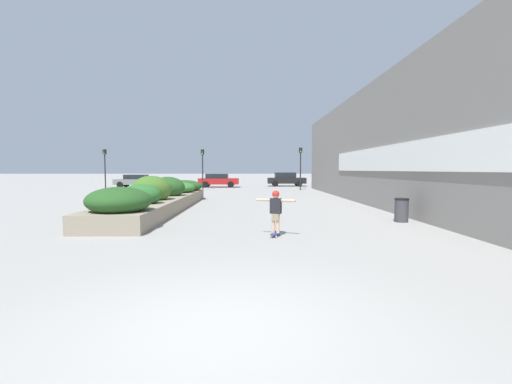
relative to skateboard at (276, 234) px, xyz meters
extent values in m
plane|color=gray|center=(-1.04, -5.51, -0.07)|extent=(300.00, 300.00, 0.00)
cube|color=gray|center=(5.63, 8.21, 3.04)|extent=(0.60, 32.20, 6.23)
cube|color=white|center=(5.29, 4.83, 2.28)|extent=(0.06, 17.67, 1.12)
cube|color=gray|center=(-4.82, 6.43, 0.22)|extent=(2.13, 12.78, 0.58)
ellipsoid|color=#234C1E|center=(-4.74, 1.11, 0.83)|extent=(1.97, 1.93, 0.85)
ellipsoid|color=#286028|center=(-4.83, 3.47, 0.82)|extent=(1.54, 1.27, 0.83)
ellipsoid|color=#3D6623|center=(-4.89, 5.08, 0.94)|extent=(1.65, 1.61, 1.16)
ellipsoid|color=#234C1E|center=(-4.75, 7.37, 0.91)|extent=(1.66, 1.40, 1.06)
ellipsoid|color=#33702D|center=(-4.76, 9.81, 0.76)|extent=(1.87, 2.09, 0.66)
ellipsoid|color=#234C1E|center=(-4.81, 11.58, 0.78)|extent=(2.32, 2.10, 0.72)
cube|color=navy|center=(0.00, 0.00, 0.02)|extent=(0.36, 0.61, 0.01)
cylinder|color=beige|center=(0.00, 0.22, -0.04)|extent=(0.07, 0.07, 0.06)
cylinder|color=beige|center=(0.14, 0.17, -0.04)|extent=(0.07, 0.07, 0.06)
cylinder|color=beige|center=(-0.14, -0.17, -0.04)|extent=(0.07, 0.07, 0.06)
cylinder|color=beige|center=(0.00, -0.22, -0.04)|extent=(0.07, 0.07, 0.06)
cylinder|color=tan|center=(-0.06, 0.02, 0.30)|extent=(0.13, 0.13, 0.54)
cylinder|color=tan|center=(0.06, -0.02, 0.30)|extent=(0.13, 0.13, 0.54)
cube|color=gray|center=(0.00, 0.00, 0.47)|extent=(0.24, 0.22, 0.19)
cube|color=black|center=(0.00, 0.00, 0.78)|extent=(0.34, 0.25, 0.42)
cylinder|color=tan|center=(-0.33, 0.12, 0.94)|extent=(0.40, 0.20, 0.07)
cylinder|color=tan|center=(0.33, -0.12, 0.94)|extent=(0.40, 0.20, 0.07)
sphere|color=tan|center=(0.00, 0.00, 1.08)|extent=(0.18, 0.18, 0.18)
sphere|color=red|center=(0.00, 0.00, 1.11)|extent=(0.20, 0.20, 0.20)
cylinder|color=#38383D|center=(4.65, 2.57, 0.33)|extent=(0.47, 0.47, 0.79)
cylinder|color=black|center=(4.65, 2.57, 0.75)|extent=(0.49, 0.49, 0.05)
cube|color=maroon|center=(-4.04, 26.60, 0.56)|extent=(4.17, 1.70, 0.61)
cube|color=black|center=(-4.21, 26.60, 1.10)|extent=(2.29, 1.50, 0.48)
cylinder|color=black|center=(-2.75, 27.40, 0.25)|extent=(0.64, 0.22, 0.64)
cylinder|color=black|center=(-2.75, 25.79, 0.25)|extent=(0.64, 0.22, 0.64)
cylinder|color=black|center=(-5.33, 27.40, 0.25)|extent=(0.64, 0.22, 0.64)
cylinder|color=black|center=(-5.33, 25.79, 0.25)|extent=(0.64, 0.22, 0.64)
cube|color=slate|center=(-12.67, 26.08, 0.52)|extent=(3.83, 1.79, 0.56)
cube|color=black|center=(-12.52, 26.08, 1.03)|extent=(2.11, 1.58, 0.46)
cylinder|color=black|center=(-13.86, 25.23, 0.25)|extent=(0.63, 0.22, 0.63)
cylinder|color=black|center=(-13.86, 26.93, 0.25)|extent=(0.63, 0.22, 0.63)
cylinder|color=black|center=(-11.48, 25.23, 0.25)|extent=(0.63, 0.22, 0.63)
cylinder|color=black|center=(-11.48, 26.93, 0.25)|extent=(0.63, 0.22, 0.63)
cube|color=black|center=(10.78, 26.26, 0.60)|extent=(4.18, 1.83, 0.67)
cube|color=black|center=(10.95, 26.26, 1.18)|extent=(2.30, 1.61, 0.48)
cylinder|color=black|center=(9.49, 25.39, 0.26)|extent=(0.67, 0.22, 0.67)
cylinder|color=black|center=(9.49, 27.13, 0.26)|extent=(0.67, 0.22, 0.67)
cylinder|color=black|center=(12.08, 25.39, 0.26)|extent=(0.67, 0.22, 0.67)
cylinder|color=black|center=(12.08, 27.13, 0.26)|extent=(0.67, 0.22, 0.67)
cube|color=black|center=(3.33, 28.79, 0.55)|extent=(4.22, 1.83, 0.63)
cube|color=black|center=(3.16, 28.79, 1.17)|extent=(2.32, 1.61, 0.60)
cylinder|color=black|center=(4.63, 29.66, 0.24)|extent=(0.62, 0.22, 0.62)
cylinder|color=black|center=(4.63, 27.93, 0.24)|extent=(0.62, 0.22, 0.62)
cylinder|color=black|center=(2.02, 29.66, 0.24)|extent=(0.62, 0.22, 0.62)
cylinder|color=black|center=(2.02, 27.93, 0.24)|extent=(0.62, 0.22, 0.62)
cylinder|color=black|center=(-5.06, 21.80, 1.54)|extent=(0.11, 0.11, 3.23)
cube|color=black|center=(-5.06, 21.80, 3.38)|extent=(0.28, 0.20, 0.45)
sphere|color=#2D2823|center=(-5.06, 21.68, 3.53)|extent=(0.15, 0.15, 0.15)
sphere|color=#2D2823|center=(-5.06, 21.68, 3.38)|extent=(0.15, 0.15, 0.15)
sphere|color=green|center=(-5.06, 21.68, 3.23)|extent=(0.15, 0.15, 0.15)
cylinder|color=black|center=(3.83, 21.62, 1.62)|extent=(0.11, 0.11, 3.39)
cube|color=black|center=(3.83, 21.62, 3.54)|extent=(0.28, 0.20, 0.45)
sphere|color=#2D2823|center=(3.83, 21.50, 3.69)|extent=(0.15, 0.15, 0.15)
sphere|color=#2D2823|center=(3.83, 21.50, 3.54)|extent=(0.15, 0.15, 0.15)
sphere|color=green|center=(3.83, 21.50, 3.39)|extent=(0.15, 0.15, 0.15)
cylinder|color=black|center=(-14.02, 22.16, 1.55)|extent=(0.11, 0.11, 3.25)
cube|color=black|center=(-14.02, 22.16, 3.40)|extent=(0.28, 0.20, 0.45)
sphere|color=#2D2823|center=(-14.02, 22.03, 3.55)|extent=(0.15, 0.15, 0.15)
sphere|color=#2D2823|center=(-14.02, 22.03, 3.40)|extent=(0.15, 0.15, 0.15)
sphere|color=green|center=(-14.02, 22.03, 3.25)|extent=(0.15, 0.15, 0.15)
camera|label=1|loc=(-0.69, -9.39, 1.78)|focal=24.00mm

